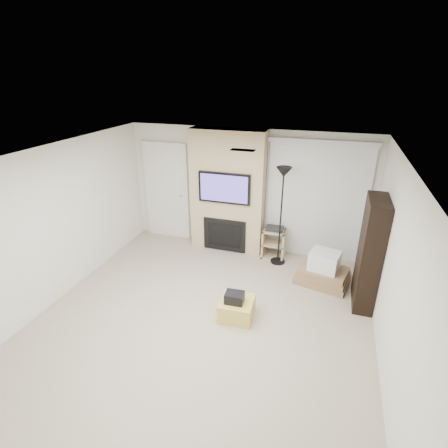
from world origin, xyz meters
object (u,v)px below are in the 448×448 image
(floor_lamp, at_px, (283,189))
(box_stack, at_px, (323,271))
(av_stand, at_px, (274,241))
(bookshelf, at_px, (370,254))
(ottoman, at_px, (237,309))

(floor_lamp, height_order, box_stack, floor_lamp)
(av_stand, height_order, bookshelf, bookshelf)
(ottoman, bearing_deg, floor_lamp, 80.19)
(box_stack, bearing_deg, floor_lamp, 152.28)
(ottoman, relative_size, box_stack, 0.49)
(ottoman, relative_size, floor_lamp, 0.26)
(ottoman, distance_m, box_stack, 1.86)
(av_stand, distance_m, bookshelf, 2.06)
(av_stand, bearing_deg, bookshelf, -32.84)
(ottoman, xyz_separation_m, av_stand, (0.20, 2.08, 0.20))
(bookshelf, bearing_deg, box_stack, 148.11)
(ottoman, xyz_separation_m, floor_lamp, (0.32, 1.87, 1.38))
(ottoman, relative_size, av_stand, 0.76)
(floor_lamp, xyz_separation_m, bookshelf, (1.54, -0.87, -0.63))
(floor_lamp, relative_size, box_stack, 1.90)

